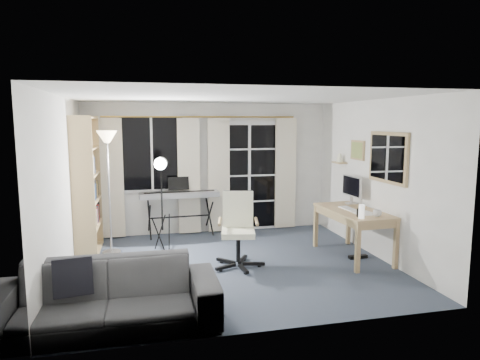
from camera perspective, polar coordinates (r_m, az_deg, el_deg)
name	(u,v)px	position (r m, az deg, el deg)	size (l,w,h in m)	color
floor	(232,266)	(6.32, -1.02, -11.37)	(4.50, 4.00, 0.02)	#384252
window	(152,153)	(7.83, -11.68, 3.50)	(1.20, 0.08, 1.40)	white
french_door	(249,177)	(8.13, 1.19, 0.45)	(1.32, 0.09, 2.11)	white
curtains	(203,175)	(7.86, -4.92, 0.67)	(3.60, 0.07, 2.13)	gold
bookshelf	(84,189)	(7.09, -20.11, -1.14)	(0.35, 1.01, 2.15)	#A68557
torchiere_lamp	(108,155)	(6.87, -17.24, 3.16)	(0.41, 0.41, 1.93)	#B2B2B7
keyboard_piano	(179,195)	(7.68, -8.07, -2.03)	(1.41, 0.72, 1.01)	black
studio_light	(161,174)	(6.76, -10.50, 0.73)	(0.30, 0.31, 1.56)	black
office_chair	(238,222)	(6.19, -0.26, -5.64)	(0.74, 0.73, 1.07)	black
desk	(353,216)	(6.75, 14.88, -4.63)	(0.75, 1.40, 0.74)	tan
monitor	(352,187)	(7.17, 14.68, -0.90)	(0.18, 0.53, 0.46)	silver
desk_clutter	(357,224)	(6.54, 15.36, -5.65)	(0.41, 0.84, 0.93)	white
mug	(377,212)	(6.34, 17.85, -4.14)	(0.12, 0.10, 0.12)	silver
wall_mirror	(388,158)	(6.52, 19.12, 2.82)	(0.04, 0.94, 0.74)	#A68557
framed_print	(358,150)	(7.29, 15.41, 3.86)	(0.03, 0.42, 0.32)	#A68557
wall_shelf	(340,159)	(7.72, 13.14, 2.70)	(0.16, 0.30, 0.18)	#A68557
sofa	(105,286)	(4.60, -17.53, -13.27)	(2.26, 0.69, 0.88)	#313134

